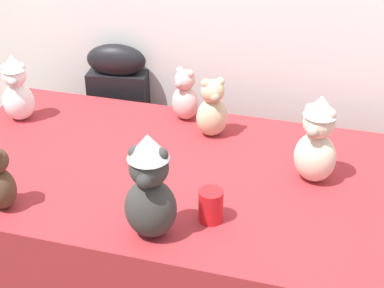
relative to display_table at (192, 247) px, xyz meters
The scene contains 8 objects.
display_table is the anchor object (origin of this frame).
instrument_case 0.83m from the display_table, 131.14° to the left, with size 0.29×0.15×0.92m.
teddy_bear_sand 0.55m from the display_table, 89.78° to the left, with size 0.16×0.15×0.25m.
teddy_bear_snow 0.97m from the display_table, 166.05° to the left, with size 0.16×0.15×0.29m.
teddy_bear_blush 0.63m from the display_table, 109.91° to the left, with size 0.15×0.14×0.23m.
teddy_bear_cream 0.67m from the display_table, 10.02° to the left, with size 0.18×0.17×0.33m.
teddy_bear_charcoal 0.65m from the display_table, 93.85° to the right, with size 0.17×0.15×0.36m.
party_cup_red 0.50m from the display_table, 61.71° to the right, with size 0.08×0.08×0.11m, color red.
Camera 1 is at (0.48, -1.45, 1.87)m, focal length 54.39 mm.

